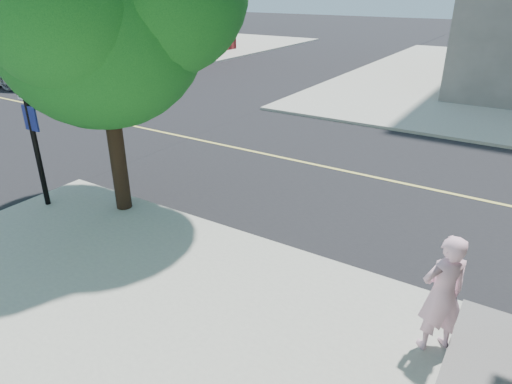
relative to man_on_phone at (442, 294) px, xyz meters
The scene contains 5 objects.
ground 8.35m from the man_on_phone, behind, with size 140.00×140.00×0.00m, color black.
road_ew 10.07m from the man_on_phone, 144.84° to the left, with size 140.00×9.00×0.01m, color black.
sidewalk_nw 38.63m from the man_on_phone, 143.87° to the left, with size 26.00×25.00×0.12m, color #A7A797.
man_on_phone is the anchor object (origin of this frame).
car_a 24.69m from the man_on_phone, 160.72° to the left, with size 2.84×6.15×1.71m, color silver.
Camera 1 is at (8.70, -6.73, 4.75)m, focal length 31.75 mm.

